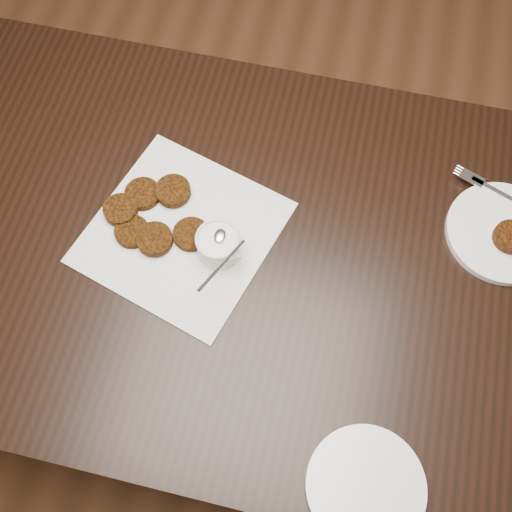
{
  "coord_description": "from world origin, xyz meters",
  "views": [
    {
      "loc": [
        0.16,
        -0.4,
        1.79
      ],
      "look_at": [
        0.06,
        0.03,
        0.8
      ],
      "focal_mm": 42.19,
      "sensor_mm": 36.0,
      "label": 1
    }
  ],
  "objects_px": {
    "plate_with_patty": "(504,231)",
    "plate_empty": "(366,486)",
    "sauce_ramekin": "(217,238)",
    "napkin": "(182,232)",
    "table": "(211,305)"
  },
  "relations": [
    {
      "from": "table",
      "to": "sauce_ramekin",
      "type": "height_order",
      "value": "sauce_ramekin"
    },
    {
      "from": "napkin",
      "to": "plate_with_patty",
      "type": "bearing_deg",
      "value": 12.74
    },
    {
      "from": "plate_with_patty",
      "to": "plate_empty",
      "type": "bearing_deg",
      "value": -109.96
    },
    {
      "from": "table",
      "to": "sauce_ramekin",
      "type": "bearing_deg",
      "value": -18.01
    },
    {
      "from": "table",
      "to": "plate_with_patty",
      "type": "bearing_deg",
      "value": 14.27
    },
    {
      "from": "table",
      "to": "napkin",
      "type": "bearing_deg",
      "value": 166.0
    },
    {
      "from": "table",
      "to": "napkin",
      "type": "relative_size",
      "value": 4.2
    },
    {
      "from": "plate_with_patty",
      "to": "plate_empty",
      "type": "distance_m",
      "value": 0.54
    },
    {
      "from": "plate_with_patty",
      "to": "plate_empty",
      "type": "height_order",
      "value": "plate_with_patty"
    },
    {
      "from": "napkin",
      "to": "sauce_ramekin",
      "type": "bearing_deg",
      "value": -16.32
    },
    {
      "from": "napkin",
      "to": "plate_empty",
      "type": "height_order",
      "value": "plate_empty"
    },
    {
      "from": "sauce_ramekin",
      "to": "plate_with_patty",
      "type": "xyz_separation_m",
      "value": [
        0.52,
        0.16,
        -0.05
      ]
    },
    {
      "from": "plate_with_patty",
      "to": "sauce_ramekin",
      "type": "bearing_deg",
      "value": -163.02
    },
    {
      "from": "sauce_ramekin",
      "to": "plate_empty",
      "type": "xyz_separation_m",
      "value": [
        0.33,
        -0.35,
        -0.06
      ]
    },
    {
      "from": "sauce_ramekin",
      "to": "plate_empty",
      "type": "height_order",
      "value": "sauce_ramekin"
    }
  ]
}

